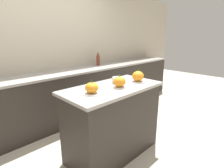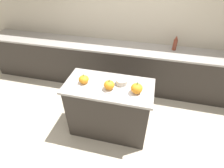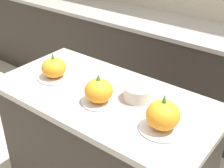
{
  "view_description": "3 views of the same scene",
  "coord_description": "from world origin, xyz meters",
  "px_view_note": "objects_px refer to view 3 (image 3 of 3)",
  "views": [
    {
      "loc": [
        -1.43,
        -1.43,
        1.52
      ],
      "look_at": [
        -0.05,
        -0.03,
        0.98
      ],
      "focal_mm": 28.0,
      "sensor_mm": 36.0,
      "label": 1
    },
    {
      "loc": [
        0.5,
        -1.86,
        2.43
      ],
      "look_at": [
        0.05,
        0.01,
        0.96
      ],
      "focal_mm": 28.0,
      "sensor_mm": 36.0,
      "label": 2
    },
    {
      "loc": [
        0.91,
        -1.1,
        1.81
      ],
      "look_at": [
        0.02,
        0.05,
        0.98
      ],
      "focal_mm": 50.0,
      "sensor_mm": 36.0,
      "label": 3
    }
  ],
  "objects_px": {
    "pumpkin_cake_right": "(163,116)",
    "mixing_bowl": "(138,93)",
    "pumpkin_cake_left": "(54,69)",
    "pumpkin_cake_center": "(99,92)"
  },
  "relations": [
    {
      "from": "pumpkin_cake_center",
      "to": "mixing_bowl",
      "type": "xyz_separation_m",
      "value": [
        0.14,
        0.15,
        -0.03
      ]
    },
    {
      "from": "pumpkin_cake_center",
      "to": "pumpkin_cake_right",
      "type": "height_order",
      "value": "pumpkin_cake_right"
    },
    {
      "from": "pumpkin_cake_left",
      "to": "pumpkin_cake_center",
      "type": "distance_m",
      "value": 0.38
    },
    {
      "from": "pumpkin_cake_right",
      "to": "mixing_bowl",
      "type": "xyz_separation_m",
      "value": [
        -0.23,
        0.15,
        -0.03
      ]
    },
    {
      "from": "pumpkin_cake_left",
      "to": "pumpkin_cake_right",
      "type": "height_order",
      "value": "pumpkin_cake_right"
    },
    {
      "from": "pumpkin_cake_center",
      "to": "pumpkin_cake_right",
      "type": "bearing_deg",
      "value": 1.02
    },
    {
      "from": "pumpkin_cake_center",
      "to": "pumpkin_cake_right",
      "type": "xyz_separation_m",
      "value": [
        0.37,
        0.01,
        0.0
      ]
    },
    {
      "from": "mixing_bowl",
      "to": "pumpkin_cake_left",
      "type": "bearing_deg",
      "value": -168.28
    },
    {
      "from": "pumpkin_cake_left",
      "to": "pumpkin_cake_center",
      "type": "height_order",
      "value": "pumpkin_cake_center"
    },
    {
      "from": "pumpkin_cake_right",
      "to": "mixing_bowl",
      "type": "height_order",
      "value": "pumpkin_cake_right"
    }
  ]
}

